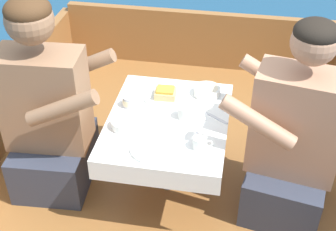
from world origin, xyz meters
name	(u,v)px	position (x,y,z in m)	size (l,w,h in m)	color
boat_deck	(165,220)	(0.00, 0.00, 0.16)	(2.05, 2.85, 0.32)	brown
bow_coaming	(199,39)	(0.00, 1.39, 0.53)	(1.93, 0.06, 0.42)	#936033
cockpit_table	(168,128)	(0.00, 0.10, 0.71)	(0.57, 0.71, 0.44)	#B2B2B7
person_port	(48,115)	(-0.58, 0.05, 0.74)	(0.54, 0.47, 1.02)	#333847
person_starboard	(293,142)	(0.58, 0.07, 0.73)	(0.57, 0.52, 1.01)	#333847
plate_sandwich	(165,97)	(-0.04, 0.27, 0.77)	(0.22, 0.22, 0.01)	silver
plate_bread	(154,148)	(-0.02, -0.13, 0.77)	(0.21, 0.21, 0.01)	silver
sandwich	(165,93)	(-0.04, 0.27, 0.80)	(0.11, 0.09, 0.05)	tan
bowl_port_near	(124,123)	(-0.19, 0.00, 0.79)	(0.12, 0.12, 0.04)	silver
bowl_starboard_near	(207,91)	(0.16, 0.34, 0.79)	(0.14, 0.14, 0.04)	silver
coffee_cup_port	(185,112)	(0.08, 0.12, 0.79)	(0.10, 0.07, 0.06)	silver
coffee_cup_starboard	(200,143)	(0.17, -0.09, 0.79)	(0.09, 0.06, 0.06)	silver
tin_can	(129,101)	(-0.21, 0.17, 0.79)	(0.07, 0.07, 0.05)	silver
utensil_spoon_starboard	(201,124)	(0.16, 0.08, 0.77)	(0.04, 0.17, 0.01)	silver
utensil_spoon_center	(157,117)	(-0.05, 0.10, 0.77)	(0.15, 0.10, 0.01)	silver
utensil_spoon_port	(186,128)	(0.09, 0.04, 0.77)	(0.16, 0.09, 0.01)	silver
utensil_knife_starboard	(213,116)	(0.21, 0.15, 0.77)	(0.15, 0.10, 0.00)	silver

